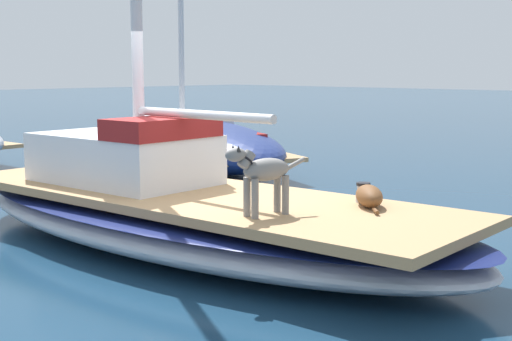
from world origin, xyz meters
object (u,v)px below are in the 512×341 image
dog_brown (368,196)px  deck_winch (363,193)px  dog_grey (263,172)px  moored_boat_starboard_side (194,141)px  sailboat_main (193,220)px

dog_brown → deck_winch: 0.21m
dog_grey → dog_brown: 1.25m
deck_winch → moored_boat_starboard_side: (3.86, 7.06, -0.22)m
deck_winch → moored_boat_starboard_side: bearing=61.4°
dog_grey → dog_brown: (1.12, -0.45, -0.32)m
deck_winch → moored_boat_starboard_side: moored_boat_starboard_side is taller
dog_brown → moored_boat_starboard_side: bearing=61.1°
dog_grey → deck_winch: size_ratio=4.45×
sailboat_main → dog_grey: bearing=-105.6°
moored_boat_starboard_side → sailboat_main: bearing=-131.6°
sailboat_main → dog_grey: (-0.41, -1.48, 0.75)m
dog_grey → moored_boat_starboard_side: size_ratio=0.12×
dog_brown → sailboat_main: bearing=110.1°
dog_brown → deck_winch: dog_brown is taller
dog_grey → dog_brown: size_ratio=1.27×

